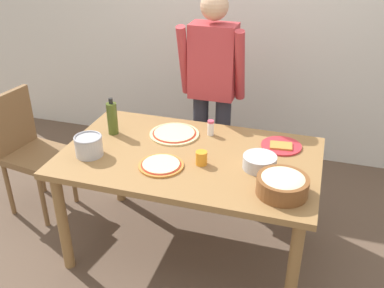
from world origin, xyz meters
TOP-DOWN VIEW (x-y plane):
  - ground at (0.00, 0.00)m, footprint 8.00×8.00m
  - wall_back at (0.00, 1.60)m, footprint 5.60×0.10m
  - dining_table at (0.00, 0.00)m, footprint 1.60×0.96m
  - person_cook at (-0.06, 0.76)m, footprint 0.49×0.25m
  - chair_wooden_left at (-1.32, 0.13)m, footprint 0.46×0.46m
  - pizza_raw_on_board at (-0.18, 0.23)m, footprint 0.34×0.34m
  - pizza_cooked_on_tray at (-0.12, -0.18)m, footprint 0.27×0.27m
  - plate_with_slice at (0.53, 0.27)m, footprint 0.26×0.26m
  - popcorn_bowl at (0.60, -0.25)m, footprint 0.28×0.28m
  - mixing_bowl_steel at (0.44, -0.03)m, footprint 0.20×0.20m
  - olive_oil_bottle at (-0.59, 0.13)m, footprint 0.07×0.07m
  - steel_pot at (-0.60, -0.19)m, footprint 0.17×0.17m
  - cup_orange at (0.10, -0.09)m, footprint 0.07×0.07m
  - salt_shaker at (0.05, 0.30)m, footprint 0.04×0.04m

SIDE VIEW (x-z plane):
  - ground at x=0.00m, z-range 0.00..0.00m
  - chair_wooden_left at x=-1.32m, z-range 0.07..1.02m
  - dining_table at x=0.00m, z-range 0.29..1.05m
  - plate_with_slice at x=0.53m, z-range 0.76..0.78m
  - pizza_cooked_on_tray at x=-0.12m, z-range 0.76..0.78m
  - pizza_raw_on_board at x=-0.18m, z-range 0.76..0.78m
  - mixing_bowl_steel at x=0.44m, z-range 0.76..0.84m
  - cup_orange at x=0.10m, z-range 0.76..0.84m
  - salt_shaker at x=0.05m, z-range 0.76..0.87m
  - popcorn_bowl at x=0.60m, z-range 0.76..0.88m
  - steel_pot at x=-0.60m, z-range 0.76..0.89m
  - olive_oil_bottle at x=-0.59m, z-range 0.75..1.00m
  - person_cook at x=-0.06m, z-range 0.13..1.75m
  - wall_back at x=0.00m, z-range 0.00..2.60m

